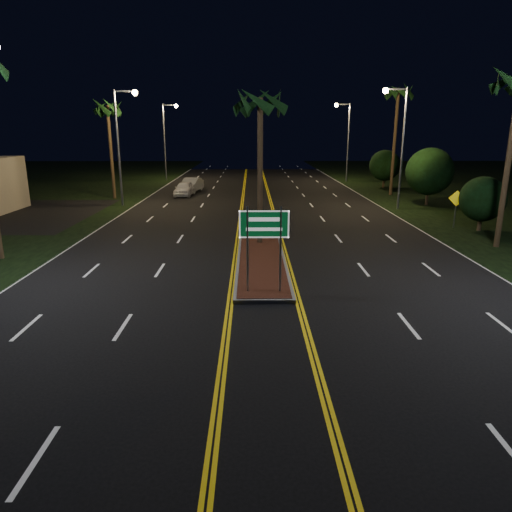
{
  "coord_description": "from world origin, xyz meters",
  "views": [
    {
      "loc": [
        -0.46,
        -13.23,
        5.95
      ],
      "look_at": [
        -0.31,
        1.42,
        1.9
      ],
      "focal_mm": 32.0,
      "sensor_mm": 36.0,
      "label": 1
    }
  ],
  "objects_px": {
    "shrub_mid": "(430,172)",
    "palm_left_far": "(107,109)",
    "car_near": "(184,188)",
    "streetlight_right_mid": "(399,134)",
    "median_island": "(261,262)",
    "shrub_near": "(483,199)",
    "highway_sign": "(264,232)",
    "shrub_far": "(385,165)",
    "streetlight_right_far": "(345,133)",
    "car_far": "(191,184)",
    "streetlight_left_mid": "(122,134)",
    "warning_sign": "(456,204)",
    "streetlight_left_far": "(167,133)",
    "palm_right_far": "(398,93)",
    "palm_median": "(260,102)"
  },
  "relations": [
    {
      "from": "car_near",
      "to": "car_far",
      "type": "height_order",
      "value": "car_far"
    },
    {
      "from": "shrub_far",
      "to": "car_far",
      "type": "height_order",
      "value": "shrub_far"
    },
    {
      "from": "median_island",
      "to": "shrub_far",
      "type": "bearing_deg",
      "value": 64.55
    },
    {
      "from": "car_far",
      "to": "median_island",
      "type": "bearing_deg",
      "value": -66.03
    },
    {
      "from": "warning_sign",
      "to": "car_near",
      "type": "bearing_deg",
      "value": 158.68
    },
    {
      "from": "shrub_mid",
      "to": "streetlight_right_mid",
      "type": "bearing_deg",
      "value": -149.44
    },
    {
      "from": "median_island",
      "to": "highway_sign",
      "type": "xyz_separation_m",
      "value": [
        0.0,
        -4.2,
        2.32
      ]
    },
    {
      "from": "shrub_near",
      "to": "warning_sign",
      "type": "relative_size",
      "value": 1.41
    },
    {
      "from": "median_island",
      "to": "shrub_far",
      "type": "height_order",
      "value": "shrub_far"
    },
    {
      "from": "highway_sign",
      "to": "car_far",
      "type": "height_order",
      "value": "highway_sign"
    },
    {
      "from": "shrub_near",
      "to": "car_near",
      "type": "bearing_deg",
      "value": 142.11
    },
    {
      "from": "palm_median",
      "to": "shrub_near",
      "type": "height_order",
      "value": "palm_median"
    },
    {
      "from": "streetlight_left_far",
      "to": "shrub_far",
      "type": "relative_size",
      "value": 2.27
    },
    {
      "from": "streetlight_right_far",
      "to": "shrub_far",
      "type": "distance_m",
      "value": 7.56
    },
    {
      "from": "streetlight_right_far",
      "to": "median_island",
      "type": "bearing_deg",
      "value": -106.87
    },
    {
      "from": "streetlight_right_far",
      "to": "car_near",
      "type": "height_order",
      "value": "streetlight_right_far"
    },
    {
      "from": "streetlight_right_mid",
      "to": "palm_left_far",
      "type": "distance_m",
      "value": 24.26
    },
    {
      "from": "streetlight_left_far",
      "to": "car_near",
      "type": "relative_size",
      "value": 1.96
    },
    {
      "from": "streetlight_right_far",
      "to": "shrub_far",
      "type": "relative_size",
      "value": 2.27
    },
    {
      "from": "palm_median",
      "to": "palm_left_far",
      "type": "bearing_deg",
      "value": 126.18
    },
    {
      "from": "streetlight_right_mid",
      "to": "shrub_far",
      "type": "relative_size",
      "value": 2.27
    },
    {
      "from": "palm_right_far",
      "to": "shrub_mid",
      "type": "distance_m",
      "value": 8.87
    },
    {
      "from": "warning_sign",
      "to": "shrub_far",
      "type": "bearing_deg",
      "value": 102.52
    },
    {
      "from": "shrub_near",
      "to": "car_far",
      "type": "relative_size",
      "value": 0.69
    },
    {
      "from": "highway_sign",
      "to": "streetlight_right_mid",
      "type": "xyz_separation_m",
      "value": [
        10.61,
        19.2,
        3.25
      ]
    },
    {
      "from": "median_island",
      "to": "streetlight_right_far",
      "type": "relative_size",
      "value": 1.14
    },
    {
      "from": "streetlight_left_mid",
      "to": "palm_right_far",
      "type": "bearing_deg",
      "value": 14.37
    },
    {
      "from": "streetlight_left_far",
      "to": "shrub_far",
      "type": "distance_m",
      "value": 25.9
    },
    {
      "from": "shrub_near",
      "to": "highway_sign",
      "type": "bearing_deg",
      "value": -140.31
    },
    {
      "from": "streetlight_right_mid",
      "to": "shrub_far",
      "type": "distance_m",
      "value": 14.74
    },
    {
      "from": "streetlight_right_far",
      "to": "palm_right_far",
      "type": "distance_m",
      "value": 12.69
    },
    {
      "from": "streetlight_right_mid",
      "to": "car_far",
      "type": "height_order",
      "value": "streetlight_right_mid"
    },
    {
      "from": "streetlight_left_mid",
      "to": "shrub_mid",
      "type": "relative_size",
      "value": 1.95
    },
    {
      "from": "streetlight_right_far",
      "to": "palm_right_far",
      "type": "height_order",
      "value": "palm_right_far"
    },
    {
      "from": "median_island",
      "to": "shrub_near",
      "type": "xyz_separation_m",
      "value": [
        13.5,
        7.0,
        1.86
      ]
    },
    {
      "from": "highway_sign",
      "to": "shrub_near",
      "type": "bearing_deg",
      "value": 39.69
    },
    {
      "from": "car_near",
      "to": "shrub_mid",
      "type": "bearing_deg",
      "value": -12.29
    },
    {
      "from": "palm_left_far",
      "to": "car_far",
      "type": "xyz_separation_m",
      "value": [
        6.37,
        4.52,
        -6.94
      ]
    },
    {
      "from": "palm_left_far",
      "to": "warning_sign",
      "type": "distance_m",
      "value": 29.02
    },
    {
      "from": "median_island",
      "to": "car_near",
      "type": "bearing_deg",
      "value": 106.51
    },
    {
      "from": "shrub_far",
      "to": "median_island",
      "type": "bearing_deg",
      "value": -115.45
    },
    {
      "from": "median_island",
      "to": "palm_right_far",
      "type": "xyz_separation_m",
      "value": [
        12.8,
        23.0,
        9.06
      ]
    },
    {
      "from": "median_island",
      "to": "car_near",
      "type": "distance_m",
      "value": 23.74
    },
    {
      "from": "shrub_mid",
      "to": "palm_left_far",
      "type": "bearing_deg",
      "value": 171.51
    },
    {
      "from": "shrub_far",
      "to": "streetlight_left_far",
      "type": "bearing_deg",
      "value": 161.86
    },
    {
      "from": "streetlight_left_far",
      "to": "streetlight_right_mid",
      "type": "relative_size",
      "value": 1.0
    },
    {
      "from": "streetlight_left_mid",
      "to": "palm_median",
      "type": "relative_size",
      "value": 1.08
    },
    {
      "from": "palm_left_far",
      "to": "streetlight_right_far",
      "type": "bearing_deg",
      "value": 30.88
    },
    {
      "from": "median_island",
      "to": "palm_left_far",
      "type": "distance_m",
      "value": 25.76
    },
    {
      "from": "palm_median",
      "to": "shrub_far",
      "type": "distance_m",
      "value": 29.41
    }
  ]
}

